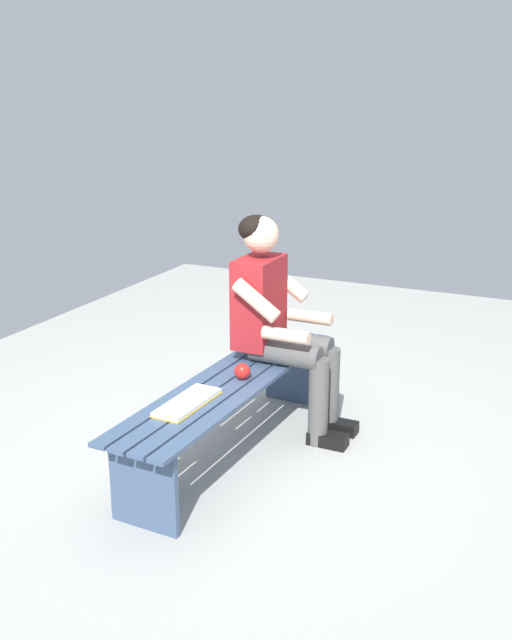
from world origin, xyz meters
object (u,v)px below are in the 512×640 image
object	(u,v)px
bench_near	(230,397)
apple	(242,371)
book_open	(188,403)
person_seated	(278,317)

from	to	relation	value
bench_near	apple	size ratio (longest dim) A/B	21.41
book_open	person_seated	bearing A→B (deg)	171.89
person_seated	apple	world-z (taller)	person_seated
person_seated	book_open	world-z (taller)	person_seated
apple	book_open	distance (m)	0.42
person_seated	apple	bearing A→B (deg)	-7.46
apple	person_seated	bearing A→B (deg)	172.54
bench_near	person_seated	size ratio (longest dim) A/B	1.49
book_open	bench_near	bearing A→B (deg)	175.64
person_seated	apple	xyz separation A→B (m)	(0.36, -0.05, -0.20)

